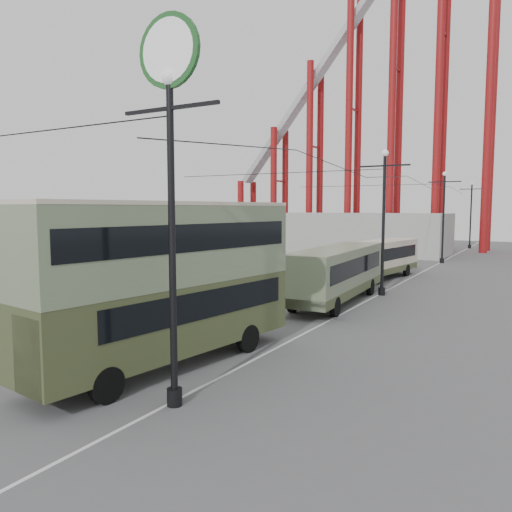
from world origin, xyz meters
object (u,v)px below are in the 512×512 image
Objects in this scene: single_decker_green at (337,272)px; pedestrian at (308,289)px; double_decker_bus at (167,275)px; lamp_post_near at (170,125)px; single_decker_cream at (381,257)px.

single_decker_green is 2.29m from pedestrian.
single_decker_green is at bearing 94.18° from double_decker_bus.
single_decker_green is at bearing -132.34° from pedestrian.
lamp_post_near reaches higher than pedestrian.
double_decker_bus is at bearing -96.58° from single_decker_green.
pedestrian is (-0.15, 12.55, -2.29)m from double_decker_bus.
lamp_post_near is 5.48× the size of pedestrian.
double_decker_bus is 0.95× the size of single_decker_green.
lamp_post_near is 18.27m from single_decker_green.
lamp_post_near reaches higher than double_decker_bus.
lamp_post_near is 0.92× the size of single_decker_green.
double_decker_bus is 5.66× the size of pedestrian.
double_decker_bus is 12.76m from pedestrian.
single_decker_cream is at bearing 97.07° from double_decker_bus.
pedestrian is (-2.70, 15.32, -6.88)m from lamp_post_near.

